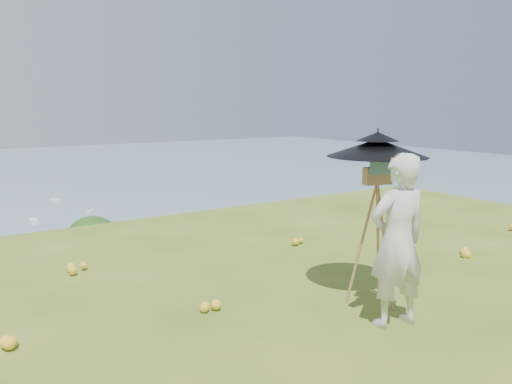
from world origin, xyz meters
TOP-DOWN VIEW (x-y plane):
  - ground at (0.00, 0.00)m, footprint 14.00×14.00m
  - slope_trees at (0.00, 35.00)m, footprint 110.00×50.00m
  - wildflowers at (0.00, 0.25)m, footprint 10.00×10.50m
  - painter at (-0.06, 0.92)m, footprint 0.71×0.53m
  - field_easel at (0.21, 1.47)m, footprint 0.78×0.78m
  - sun_umbrella at (0.22, 1.50)m, footprint 1.35×1.35m
  - painter_cap at (-0.06, 0.92)m, footprint 0.24×0.26m

SIDE VIEW (x-z plane):
  - slope_trees at x=0.00m, z-range -18.00..-12.00m
  - ground at x=0.00m, z-range 0.00..0.00m
  - wildflowers at x=0.00m, z-range 0.00..0.12m
  - field_easel at x=0.21m, z-range 0.00..1.69m
  - painter at x=-0.06m, z-range 0.00..1.77m
  - sun_umbrella at x=0.22m, z-range 1.39..1.98m
  - painter_cap at x=-0.06m, z-range 1.67..1.77m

